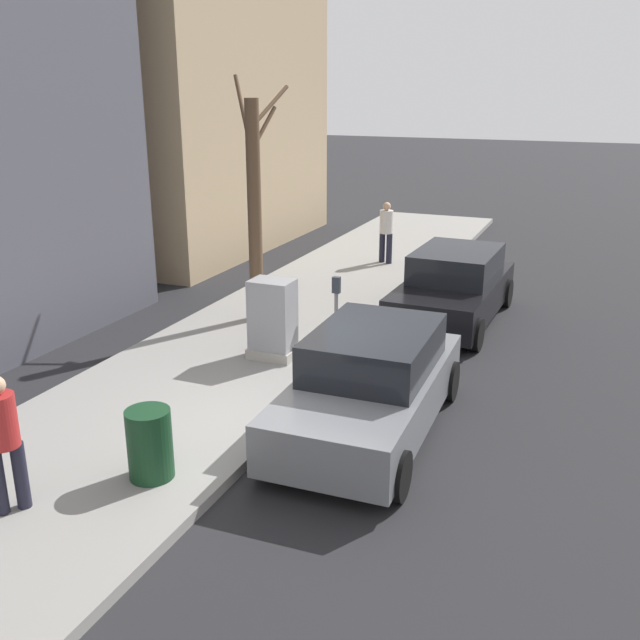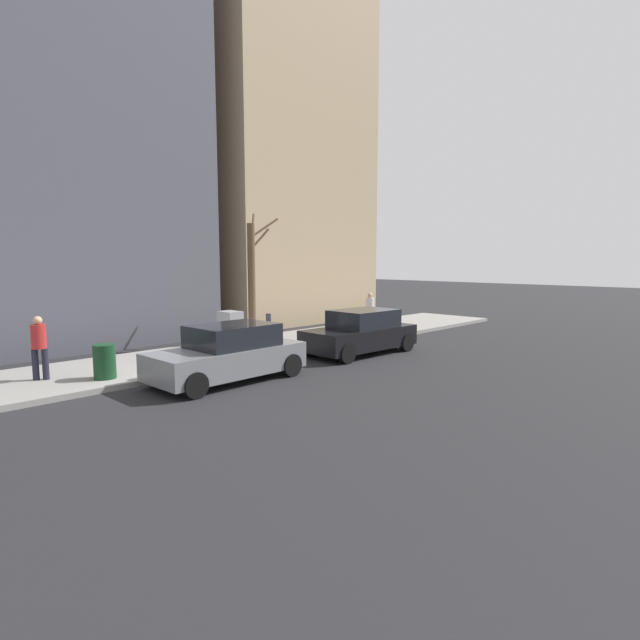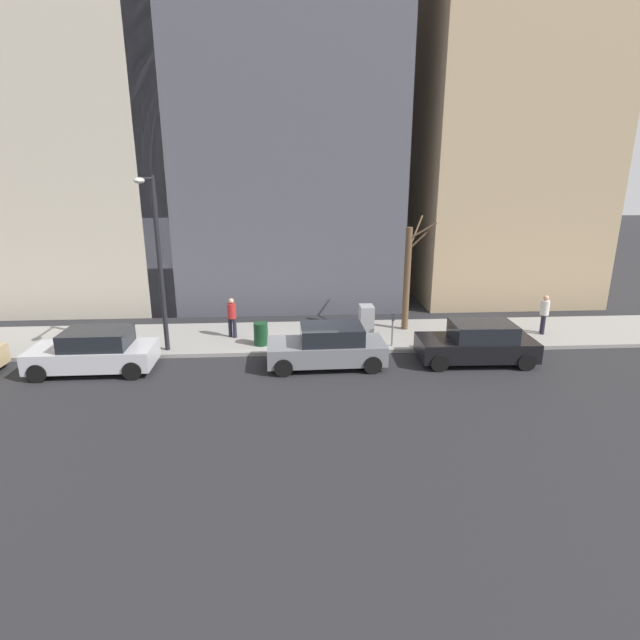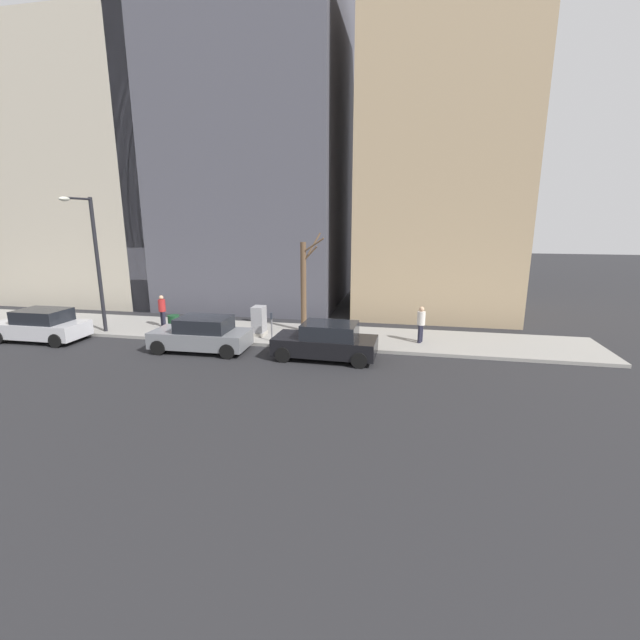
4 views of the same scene
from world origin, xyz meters
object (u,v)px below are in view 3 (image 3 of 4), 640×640
parking_meter (393,326)px  pedestrian_near_meter (544,312)px  utility_box (366,323)px  pedestrian_midblock (232,315)px  office_block_center (275,54)px  office_tower_left (501,121)px  streetlamp (157,251)px  office_tower_right (70,136)px  parked_car_grey (328,347)px  parked_car_silver (94,352)px  trash_bin (261,334)px  parked_car_black (477,343)px  bare_tree (408,276)px

parking_meter → pedestrian_near_meter: size_ratio=0.81×
utility_box → pedestrian_midblock: 5.54m
office_block_center → office_tower_left: bearing=-97.4°
streetlamp → office_tower_right: 14.43m
parked_car_grey → office_tower_right: office_tower_right is taller
parked_car_silver → pedestrian_midblock: 5.43m
office_tower_right → parked_car_silver: bearing=-159.0°
trash_bin → parked_car_black: bearing=-104.1°
office_tower_left → parked_car_grey: bearing=137.6°
parking_meter → trash_bin: size_ratio=1.50×
utility_box → office_tower_left: 14.84m
pedestrian_midblock → parked_car_grey: bearing=-4.1°
parked_car_silver → utility_box: (2.41, -9.97, 0.11)m
parking_meter → utility_box: size_ratio=0.94×
parked_car_silver → bare_tree: bare_tree is taller
office_tower_left → office_block_center: office_block_center is taller
bare_tree → trash_bin: 6.71m
parked_car_grey → office_block_center: office_block_center is taller
parked_car_silver → pedestrian_midblock: bearing=-56.1°
parked_car_black → trash_bin: parked_car_black is taller
utility_box → streetlamp: streetlamp is taller
utility_box → office_block_center: 16.17m
pedestrian_midblock → office_block_center: bearing=114.4°
parked_car_grey → office_tower_right: 20.19m
office_tower_left → bare_tree: bearing=138.9°
parked_car_black → parked_car_grey: same height
parked_car_black → parking_meter: (1.56, 2.84, 0.24)m
parked_car_black → pedestrian_near_meter: bearing=-53.2°
parked_car_black → pedestrian_near_meter: 4.73m
parking_meter → pedestrian_midblock: pedestrian_midblock is taller
office_tower_left → office_block_center: size_ratio=0.73×
parked_car_black → office_tower_right: office_tower_right is taller
bare_tree → parked_car_silver: bearing=107.3°
bare_tree → office_tower_right: size_ratio=0.28×
pedestrian_near_meter → office_tower_right: 25.98m
parked_car_black → pedestrian_midblock: pedestrian_midblock is taller
streetlamp → bare_tree: size_ratio=1.34×
parked_car_grey → streetlamp: streetlamp is taller
bare_tree → trash_bin: (-1.71, 6.20, -1.89)m
streetlamp → pedestrian_midblock: size_ratio=3.92×
parking_meter → streetlamp: 9.28m
parked_car_grey → pedestrian_midblock: 4.83m
utility_box → pedestrian_near_meter: size_ratio=0.86×
pedestrian_midblock → office_block_center: 15.28m
parked_car_grey → office_tower_left: (11.17, -10.21, 8.63)m
parked_car_grey → streetlamp: 7.05m
parked_car_silver → utility_box: 10.26m
office_tower_right → streetlamp: bearing=-148.6°
trash_bin → pedestrian_near_meter: pedestrian_near_meter is taller
utility_box → parked_car_silver: bearing=103.6°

